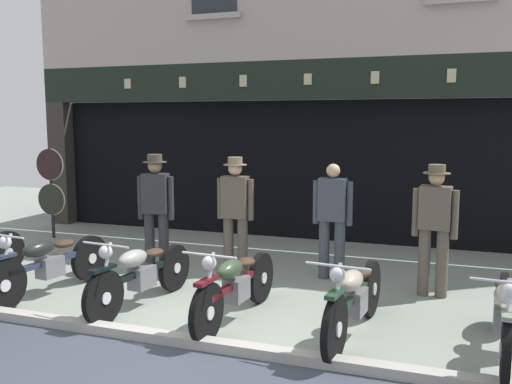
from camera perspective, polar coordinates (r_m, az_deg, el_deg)
shop_facade at (r=11.88m, az=7.55°, el=5.09°), size 11.66×4.42×6.53m
motorcycle_left at (r=7.53m, az=-20.75°, el=-6.92°), size 0.62×2.05×0.92m
motorcycle_center_left at (r=6.78m, az=-11.90°, el=-8.25°), size 0.62×1.98×0.90m
motorcycle_center at (r=6.19m, az=-2.15°, el=-9.60°), size 0.62×1.98×0.90m
motorcycle_center_right at (r=5.82m, az=10.17°, el=-10.74°), size 0.62×1.99×0.92m
motorcycle_right at (r=5.80m, az=24.46°, el=-11.44°), size 0.62×2.01×0.91m
salesman_left at (r=8.33m, az=-10.36°, el=-1.39°), size 0.55×0.35×1.73m
shopkeeper_center at (r=8.02m, az=-2.16°, el=-1.76°), size 0.56×0.34×1.70m
salesman_right at (r=7.73m, az=7.94°, el=-2.50°), size 0.56×0.25×1.64m
assistant_far_right at (r=7.27m, az=18.07°, el=-3.18°), size 0.56×0.34×1.69m
tyre_sign_pole at (r=11.05m, az=-20.54°, el=0.85°), size 0.61×0.06×1.71m
advert_board_near at (r=10.03m, az=19.93°, el=4.32°), size 0.74×0.03×1.07m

